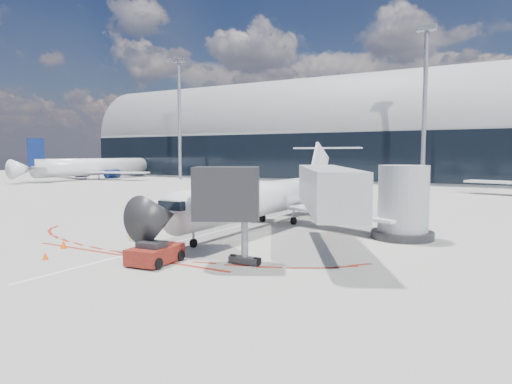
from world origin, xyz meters
The scene contains 14 objects.
ground centered at (0.00, 0.00, 0.00)m, with size 260.00×260.00×0.00m, color gray.
apron_centerline centered at (0.00, 2.00, 0.01)m, with size 0.25×40.00×0.01m, color silver.
apron_stop_bar centered at (0.00, -11.50, 0.01)m, with size 14.00×0.25×0.01m, color maroon.
terminal_building centered at (0.00, 64.97, 8.52)m, with size 150.00×24.15×24.00m.
jet_bridge centered at (9.79, -3.01, 3.01)m, with size 10.03×15.20×4.90m.
light_mast_west centered at (-45.00, 48.00, 12.50)m, with size 0.70×0.70×25.00m, color gray.
light_mast_centre centered at (5.00, 48.00, 12.50)m, with size 0.70×0.70×25.00m, color gray.
regional_jet centered at (1.96, 1.80, 2.22)m, with size 21.50×26.51×6.64m.
pushback_tug centered at (2.72, -11.96, 0.52)m, with size 2.18×4.56×1.17m.
ramp_worker centered at (-2.71, -8.15, 0.88)m, with size 0.64×0.42×1.76m, color #BEF519.
uld_container centered at (-5.28, -2.86, 0.95)m, with size 2.27×2.01×1.91m.
safety_cone_left centered at (-4.43, -11.92, 0.26)m, with size 0.37×0.37×0.52m, color #F65105.
safety_cone_right centered at (-2.82, -14.25, 0.22)m, with size 0.32×0.32×0.44m, color #F65105.
bg_airliner_0 centered at (-61.04, 38.97, 5.27)m, with size 32.55×34.47×10.53m, color silver, non-canonical shape.
Camera 1 is at (18.52, -29.06, 5.56)m, focal length 32.00 mm.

